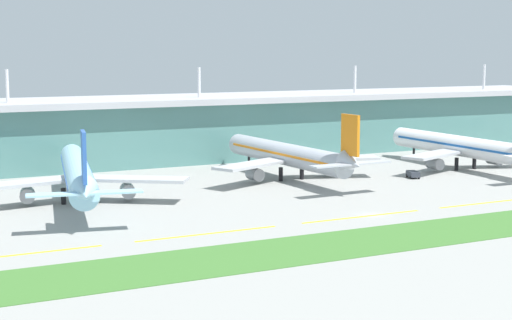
# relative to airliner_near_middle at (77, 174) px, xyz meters

# --- Properties ---
(ground_plane) EXTENTS (600.00, 600.00, 0.00)m
(ground_plane) POSITION_rel_airliner_near_middle_xyz_m (50.27, -40.98, -6.46)
(ground_plane) COLOR gray
(terminal_building) EXTENTS (288.00, 34.00, 28.43)m
(terminal_building) POSITION_rel_airliner_near_middle_xyz_m (50.27, 55.36, 3.46)
(terminal_building) COLOR slate
(terminal_building) RESTS_ON ground
(airliner_near_middle) EXTENTS (47.74, 71.11, 18.90)m
(airliner_near_middle) POSITION_rel_airliner_near_middle_xyz_m (0.00, 0.00, 0.00)
(airliner_near_middle) COLOR #9ED1EA
(airliner_near_middle) RESTS_ON ground
(airliner_center) EXTENTS (48.76, 63.79, 18.90)m
(airliner_center) POSITION_rel_airliner_near_middle_xyz_m (57.16, 6.80, -0.01)
(airliner_center) COLOR #ADB2BC
(airliner_center) RESTS_ON ground
(airliner_far_middle) EXTENTS (48.80, 65.70, 18.90)m
(airliner_far_middle) POSITION_rel_airliner_near_middle_xyz_m (110.27, 0.87, -0.01)
(airliner_far_middle) COLOR white
(airliner_far_middle) RESTS_ON ground
(taxiway_stripe_west) EXTENTS (28.00, 0.70, 0.04)m
(taxiway_stripe_west) POSITION_rel_airliner_near_middle_xyz_m (-20.73, -41.52, -6.44)
(taxiway_stripe_west) COLOR yellow
(taxiway_stripe_west) RESTS_ON ground
(taxiway_stripe_mid_west) EXTENTS (28.00, 0.70, 0.04)m
(taxiway_stripe_mid_west) POSITION_rel_airliner_near_middle_xyz_m (13.27, -41.52, -6.44)
(taxiway_stripe_mid_west) COLOR yellow
(taxiway_stripe_mid_west) RESTS_ON ground
(taxiway_stripe_centre) EXTENTS (28.00, 0.70, 0.04)m
(taxiway_stripe_centre) POSITION_rel_airliner_near_middle_xyz_m (47.27, -41.52, -6.44)
(taxiway_stripe_centre) COLOR yellow
(taxiway_stripe_centre) RESTS_ON ground
(taxiway_stripe_mid_east) EXTENTS (28.00, 0.70, 0.04)m
(taxiway_stripe_mid_east) POSITION_rel_airliner_near_middle_xyz_m (81.27, -41.52, -6.44)
(taxiway_stripe_mid_east) COLOR yellow
(taxiway_stripe_mid_east) RESTS_ON ground
(grass_verge) EXTENTS (300.00, 18.00, 0.10)m
(grass_verge) POSITION_rel_airliner_near_middle_xyz_m (50.27, -59.57, -6.41)
(grass_verge) COLOR #3D702D
(grass_verge) RESTS_ON ground
(pushback_tug) EXTENTS (3.62, 4.92, 1.85)m
(pushback_tug) POSITION_rel_airliner_near_middle_xyz_m (87.57, -6.11, -5.36)
(pushback_tug) COLOR #333842
(pushback_tug) RESTS_ON ground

